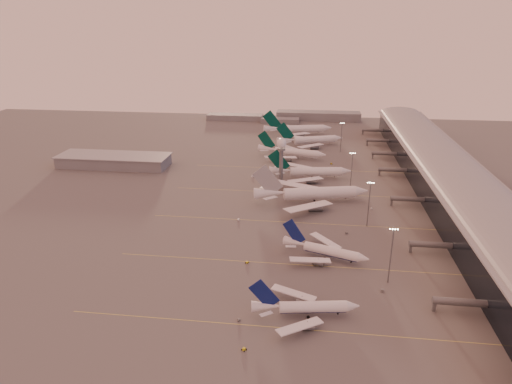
# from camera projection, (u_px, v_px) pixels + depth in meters

# --- Properties ---
(ground) EXTENTS (700.00, 700.00, 0.00)m
(ground) POSITION_uv_depth(u_px,v_px,m) (248.00, 273.00, 193.69)
(ground) COLOR #4F4D4D
(ground) RESTS_ON ground
(taxiway_markings) EXTENTS (180.00, 185.25, 0.02)m
(taxiway_markings) POSITION_uv_depth(u_px,v_px,m) (319.00, 223.00, 242.21)
(taxiway_markings) COLOR #EEE054
(taxiway_markings) RESTS_ON ground
(terminal) EXTENTS (57.00, 362.00, 23.04)m
(terminal) POSITION_uv_depth(u_px,v_px,m) (447.00, 178.00, 279.65)
(terminal) COLOR black
(terminal) RESTS_ON ground
(hangar) EXTENTS (82.00, 27.00, 8.50)m
(hangar) POSITION_uv_depth(u_px,v_px,m) (114.00, 160.00, 336.40)
(hangar) COLOR slate
(hangar) RESTS_ON ground
(radar_tower) EXTENTS (6.40, 6.40, 31.10)m
(radar_tower) POSITION_uv_depth(u_px,v_px,m) (281.00, 151.00, 297.30)
(radar_tower) COLOR slate
(radar_tower) RESTS_ON ground
(mast_a) EXTENTS (3.60, 0.56, 25.00)m
(mast_a) POSITION_uv_depth(u_px,v_px,m) (391.00, 253.00, 182.07)
(mast_a) COLOR slate
(mast_a) RESTS_ON ground
(mast_b) EXTENTS (3.60, 0.56, 25.00)m
(mast_b) POSITION_uv_depth(u_px,v_px,m) (369.00, 202.00, 233.54)
(mast_b) COLOR slate
(mast_b) RESTS_ON ground
(mast_c) EXTENTS (3.60, 0.56, 25.00)m
(mast_c) POSITION_uv_depth(u_px,v_px,m) (352.00, 169.00, 285.24)
(mast_c) COLOR slate
(mast_c) RESTS_ON ground
(mast_d) EXTENTS (3.60, 0.56, 25.00)m
(mast_d) POSITION_uv_depth(u_px,v_px,m) (341.00, 136.00, 369.12)
(mast_d) COLOR slate
(mast_d) RESTS_ON ground
(distant_horizon) EXTENTS (165.00, 37.50, 9.00)m
(distant_horizon) POSITION_uv_depth(u_px,v_px,m) (293.00, 117.00, 494.21)
(distant_horizon) COLOR slate
(distant_horizon) RESTS_ON ground
(narrowbody_near) EXTENTS (39.97, 31.69, 15.68)m
(narrowbody_near) POSITION_uv_depth(u_px,v_px,m) (305.00, 309.00, 164.37)
(narrowbody_near) COLOR white
(narrowbody_near) RESTS_ON ground
(narrowbody_mid) EXTENTS (39.34, 30.84, 16.00)m
(narrowbody_mid) POSITION_uv_depth(u_px,v_px,m) (325.00, 251.00, 205.20)
(narrowbody_mid) COLOR white
(narrowbody_mid) RESTS_ON ground
(widebody_white) EXTENTS (68.26, 54.10, 24.37)m
(widebody_white) POSITION_uv_depth(u_px,v_px,m) (312.00, 196.00, 268.47)
(widebody_white) COLOR white
(widebody_white) RESTS_ON ground
(greentail_a) EXTENTS (56.66, 45.47, 20.65)m
(greentail_a) POSITION_uv_depth(u_px,v_px,m) (310.00, 173.00, 310.03)
(greentail_a) COLOR white
(greentail_a) RESTS_ON ground
(greentail_b) EXTENTS (54.74, 43.72, 20.18)m
(greentail_b) POSITION_uv_depth(u_px,v_px,m) (292.00, 153.00, 356.93)
(greentail_b) COLOR white
(greentail_b) RESTS_ON ground
(greentail_c) EXTENTS (57.36, 45.52, 21.75)m
(greentail_c) POSITION_uv_depth(u_px,v_px,m) (310.00, 141.00, 391.96)
(greentail_c) COLOR white
(greentail_c) RESTS_ON ground
(greentail_d) EXTENTS (64.96, 51.83, 24.04)m
(greentail_d) POSITION_uv_depth(u_px,v_px,m) (298.00, 130.00, 429.88)
(greentail_d) COLOR white
(greentail_d) RESTS_ON ground
(gsv_truck_a) EXTENTS (5.10, 3.74, 1.95)m
(gsv_truck_a) POSITION_uv_depth(u_px,v_px,m) (240.00, 318.00, 162.55)
(gsv_truck_a) COLOR slate
(gsv_truck_a) RESTS_ON ground
(gsv_tug_near) EXTENTS (3.12, 3.54, 0.87)m
(gsv_tug_near) POSITION_uv_depth(u_px,v_px,m) (244.00, 349.00, 148.00)
(gsv_tug_near) COLOR yellow
(gsv_tug_near) RESTS_ON ground
(gsv_catering_a) EXTENTS (5.94, 3.60, 4.54)m
(gsv_catering_a) POSITION_uv_depth(u_px,v_px,m) (383.00, 287.00, 179.55)
(gsv_catering_a) COLOR slate
(gsv_catering_a) RESTS_ON ground
(gsv_tug_mid) EXTENTS (3.45, 2.70, 0.86)m
(gsv_tug_mid) POSITION_uv_depth(u_px,v_px,m) (247.00, 262.00, 201.55)
(gsv_tug_mid) COLOR yellow
(gsv_tug_mid) RESTS_ON ground
(gsv_truck_b) EXTENTS (5.93, 3.99, 2.26)m
(gsv_truck_b) POSITION_uv_depth(u_px,v_px,m) (347.00, 232.00, 229.27)
(gsv_truck_b) COLOR slate
(gsv_truck_b) RESTS_ON ground
(gsv_truck_c) EXTENTS (5.34, 3.99, 2.05)m
(gsv_truck_c) POSITION_uv_depth(u_px,v_px,m) (239.00, 219.00, 244.74)
(gsv_truck_c) COLOR silver
(gsv_truck_c) RESTS_ON ground
(gsv_catering_b) EXTENTS (4.73, 2.93, 3.61)m
(gsv_catering_b) POSITION_uv_depth(u_px,v_px,m) (372.00, 206.00, 259.07)
(gsv_catering_b) COLOR silver
(gsv_catering_b) RESTS_ON ground
(gsv_tug_far) EXTENTS (3.81, 4.05, 1.00)m
(gsv_tug_far) POSITION_uv_depth(u_px,v_px,m) (295.00, 192.00, 284.98)
(gsv_tug_far) COLOR slate
(gsv_tug_far) RESTS_ON ground
(gsv_truck_d) EXTENTS (4.01, 6.28, 2.39)m
(gsv_truck_d) POSITION_uv_depth(u_px,v_px,m) (253.00, 176.00, 312.90)
(gsv_truck_d) COLOR silver
(gsv_truck_d) RESTS_ON ground
(gsv_tug_hangar) EXTENTS (3.60, 2.62, 0.93)m
(gsv_tug_hangar) POSITION_uv_depth(u_px,v_px,m) (331.00, 164.00, 341.95)
(gsv_tug_hangar) COLOR yellow
(gsv_tug_hangar) RESTS_ON ground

